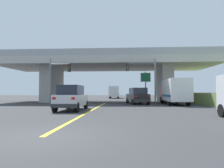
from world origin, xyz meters
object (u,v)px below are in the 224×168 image
traffic_signal_farside (57,75)px  semi_truck_distant (114,92)px  box_truck (174,91)px  traffic_signal_nearside (145,75)px  suv_crossing (137,96)px  suv_lead (72,98)px  highway_sign (146,80)px

traffic_signal_farside → semi_truck_distant: traffic_signal_farside is taller
box_truck → traffic_signal_nearside: traffic_signal_nearside is taller
box_truck → suv_crossing: bearing=169.7°
suv_lead → traffic_signal_nearside: (6.80, 8.69, 2.64)m
suv_lead → semi_truck_distant: bearing=87.2°
traffic_signal_nearside → semi_truck_distant: 26.36m
traffic_signal_nearside → semi_truck_distant: (-5.15, 25.77, -2.08)m
traffic_signal_nearside → traffic_signal_farside: traffic_signal_farside is taller
traffic_signal_farside → highway_sign: bearing=22.2°
semi_truck_distant → highway_sign: bearing=-75.8°
suv_crossing → semi_truck_distant: semi_truck_distant is taller
traffic_signal_farside → highway_sign: 12.11m
suv_crossing → traffic_signal_nearside: traffic_signal_nearside is taller
suv_crossing → highway_sign: bearing=56.5°
box_truck → highway_sign: bearing=127.2°
suv_crossing → highway_sign: size_ratio=1.15×
suv_lead → suv_crossing: same height
traffic_signal_nearside → box_truck: bearing=-3.7°
suv_lead → box_truck: size_ratio=0.65×
traffic_signal_nearside → semi_truck_distant: bearing=101.3°
suv_lead → traffic_signal_farside: (-3.96, 7.86, 2.54)m
suv_lead → suv_crossing: bearing=57.5°
highway_sign → semi_truck_distant: bearing=104.2°
box_truck → highway_sign: highway_sign is taller
traffic_signal_nearside → semi_truck_distant: size_ratio=0.82×
suv_crossing → highway_sign: highway_sign is taller
traffic_signal_farside → semi_truck_distant: (5.62, 26.60, -1.98)m
suv_lead → suv_crossing: size_ratio=0.92×
traffic_signal_nearside → highway_sign: traffic_signal_nearside is taller
suv_lead → highway_sign: 14.55m
suv_crossing → traffic_signal_nearside: (0.91, -0.57, 2.63)m
traffic_signal_nearside → traffic_signal_farside: bearing=-175.6°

